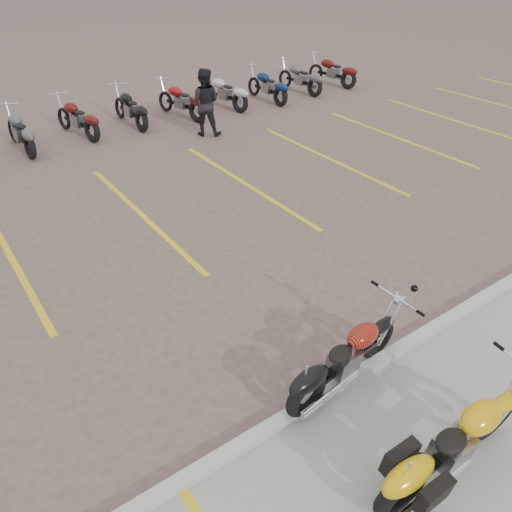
{
  "coord_description": "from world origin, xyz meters",
  "views": [
    {
      "loc": [
        -3.46,
        -5.1,
        5.2
      ],
      "look_at": [
        0.42,
        0.36,
        0.75
      ],
      "focal_mm": 35.0,
      "sensor_mm": 36.0,
      "label": 1
    }
  ],
  "objects": [
    {
      "name": "ground",
      "position": [
        0.0,
        0.0,
        0.0
      ],
      "size": [
        100.0,
        100.0,
        0.0
      ],
      "primitive_type": "plane",
      "color": "#735B52",
      "rests_on": "ground"
    },
    {
      "name": "parking_stripes",
      "position": [
        0.0,
        4.0,
        0.0
      ],
      "size": [
        38.0,
        5.5,
        0.01
      ],
      "primitive_type": null,
      "color": "gold",
      "rests_on": "ground"
    },
    {
      "name": "bg_bike_row",
      "position": [
        1.37,
        9.3,
        0.55
      ],
      "size": [
        19.0,
        2.06,
        1.1
      ],
      "color": "black",
      "rests_on": "ground"
    },
    {
      "name": "person_b",
      "position": [
        3.69,
        7.5,
        0.95
      ],
      "size": [
        1.17,
        1.15,
        1.9
      ],
      "primitive_type": "imported",
      "rotation": [
        0.0,
        0.0,
        2.43
      ],
      "color": "black",
      "rests_on": "ground"
    },
    {
      "name": "curb",
      "position": [
        0.0,
        -2.0,
        0.06
      ],
      "size": [
        60.0,
        0.18,
        0.12
      ],
      "primitive_type": "cube",
      "color": "#ADAAA3",
      "rests_on": "ground"
    },
    {
      "name": "flame_cruiser",
      "position": [
        0.16,
        -1.93,
        0.43
      ],
      "size": [
        2.12,
        0.41,
        0.87
      ],
      "rotation": [
        0.09,
        0.0,
        0.11
      ],
      "color": "black",
      "rests_on": "ground"
    },
    {
      "name": "yellow_cruiser",
      "position": [
        0.19,
        -3.55,
        0.47
      ],
      "size": [
        2.3,
        0.34,
        0.95
      ],
      "rotation": [
        0.12,
        0.0,
        -0.02
      ],
      "color": "black",
      "rests_on": "ground"
    }
  ]
}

